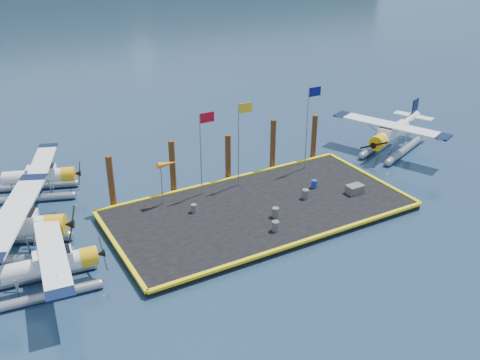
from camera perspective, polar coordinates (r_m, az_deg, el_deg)
The scene contains 22 objects.
ground at distance 36.66m, azimuth 2.09°, elevation -3.51°, with size 4000.00×4000.00×0.00m, color #19334D.
dock at distance 36.56m, azimuth 2.10°, elevation -3.23°, with size 20.00×10.00×0.40m, color black.
dock_bumpers at distance 36.42m, azimuth 2.10°, elevation -2.83°, with size 20.25×10.25×0.18m, color yellow, non-canonical shape.
seaplane_a at distance 30.53m, azimuth -19.85°, elevation -8.80°, with size 7.90×8.72×3.09m.
seaplane_b at distance 34.22m, azimuth -23.37°, elevation -4.94°, with size 9.81×10.31×3.77m.
seaplane_c at distance 41.05m, azimuth -20.82°, elevation 0.16°, with size 8.09×8.62×3.10m.
seaplane_d at distance 47.53m, azimuth 15.78°, elevation 4.59°, with size 9.29×9.79×3.56m.
drum_0 at distance 35.92m, azimuth -4.95°, elevation -3.01°, with size 0.39×0.39×0.56m, color #535358.
drum_1 at distance 35.26m, azimuth 3.80°, elevation -3.46°, with size 0.46×0.46×0.65m, color #535358.
drum_2 at distance 37.81m, azimuth 7.00°, elevation -1.48°, with size 0.47×0.47×0.66m, color #535358.
drum_3 at distance 33.72m, azimuth 3.80°, elevation -4.92°, with size 0.46×0.46×0.65m, color #535358.
drum_4 at distance 39.42m, azimuth 7.91°, elevation -0.42°, with size 0.41×0.41×0.58m, color navy.
crate at distance 39.15m, azimuth 12.14°, elevation -0.95°, with size 1.20×0.80×0.60m, color #535358.
flagpole_red at distance 36.81m, azimuth -3.96°, elevation 4.14°, with size 1.14×0.08×6.00m.
flagpole_yellow at distance 38.06m, azimuth 0.10°, elevation 5.13°, with size 1.14×0.08×6.20m.
flagpole_blue at distance 41.13m, azimuth 7.42°, elevation 6.76°, with size 1.14×0.08×6.50m.
windsock at distance 36.26m, azimuth -7.79°, elevation 1.62°, with size 1.40×0.44×3.12m.
piling_0 at distance 37.19m, azimuth -13.57°, elevation -0.35°, with size 0.44×0.44×4.00m, color #412712.
piling_1 at distance 38.42m, azimuth -7.20°, elevation 1.23°, with size 0.44×0.44×4.20m, color #412712.
piling_2 at distance 40.24m, azimuth -1.28°, elevation 2.29°, with size 0.44×0.44×3.80m, color #412712.
piling_3 at distance 42.04m, azimuth 3.52°, elevation 3.66°, with size 0.44×0.44×4.30m, color #412712.
piling_4 at distance 44.27m, azimuth 7.89°, elevation 4.41°, with size 0.44×0.44×4.00m, color #412712.
Camera 1 is at (-16.98, -27.17, 17.81)m, focal length 40.00 mm.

